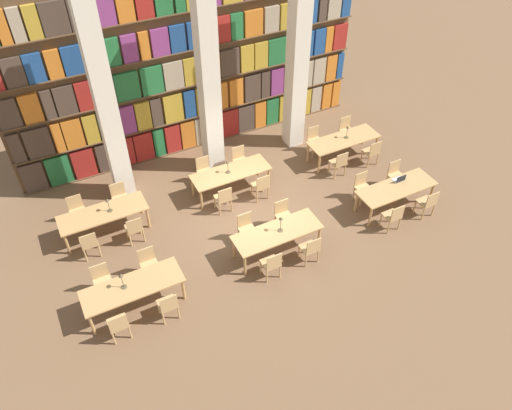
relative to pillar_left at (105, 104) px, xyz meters
The scene contains 41 objects.
ground_plane 4.96m from the pillar_left, 43.98° to the right, with size 40.00×40.00×0.00m, color brown.
bookshelf_bank 3.16m from the pillar_left, 24.87° to the left, with size 11.08×0.35×5.50m.
pillar_left is the anchor object (origin of this frame).
pillar_center 2.84m from the pillar_left, ahead, with size 0.52×0.52×6.00m.
pillar_right 5.69m from the pillar_left, ahead, with size 0.52×0.52×6.00m.
reading_table_0 4.79m from the pillar_left, 102.68° to the right, with size 2.30×0.81×0.73m.
chair_0 5.59m from the pillar_left, 107.16° to the right, with size 0.42×0.40×0.89m.
chair_1 4.47m from the pillar_left, 113.49° to the right, with size 0.42×0.40×0.89m.
chair_2 5.40m from the pillar_left, 94.05° to the right, with size 0.42×0.40×0.89m.
chair_3 4.23m from the pillar_left, 95.69° to the right, with size 0.42×0.40×0.89m.
desk_lamp_0 4.62m from the pillar_left, 105.13° to the right, with size 0.14×0.14×0.45m.
reading_table_1 5.49m from the pillar_left, 55.19° to the right, with size 2.30×0.81×0.73m.
chair_4 5.86m from the pillar_left, 64.16° to the right, with size 0.42×0.40×0.89m.
chair_5 4.80m from the pillar_left, 55.71° to the right, with size 0.42×0.40×0.89m.
chair_6 6.37m from the pillar_left, 54.43° to the right, with size 0.42×0.40×0.89m.
chair_7 5.42m from the pillar_left, 44.80° to the right, with size 0.42×0.40×0.89m.
desk_lamp_1 5.38m from the pillar_left, 54.39° to the right, with size 0.14×0.14×0.47m.
reading_table_2 8.11m from the pillar_left, 31.69° to the right, with size 2.30×0.81×0.73m.
chair_8 8.06m from the pillar_left, 38.52° to the right, with size 0.42×0.40×0.89m.
chair_9 7.33m from the pillar_left, 29.49° to the right, with size 0.42×0.40×0.89m.
chair_10 8.98m from the pillar_left, 33.60° to the right, with size 0.42×0.40×0.89m.
chair_11 8.32m from the pillar_left, 25.27° to the right, with size 0.42×0.40×0.89m.
laptop 8.17m from the pillar_left, 29.45° to the right, with size 0.32×0.22×0.21m.
reading_table_3 2.87m from the pillar_left, 123.24° to the right, with size 2.30×0.81×0.73m.
chair_12 3.57m from the pillar_left, 125.35° to the right, with size 0.42×0.40×0.89m.
chair_13 2.99m from the pillar_left, 154.95° to the right, with size 0.42×0.40×0.89m.
chair_14 3.27m from the pillar_left, 98.14° to the right, with size 0.42×0.40×0.89m.
chair_15 2.62m from the pillar_left, 113.34° to the right, with size 0.42×0.40×0.89m.
desk_lamp_2 2.54m from the pillar_left, 116.83° to the right, with size 0.14×0.14×0.41m.
reading_table_4 3.90m from the pillar_left, 25.81° to the right, with size 2.30×0.81×0.73m.
chair_16 3.95m from the pillar_left, 42.17° to the right, with size 0.42×0.40×0.89m.
chair_17 3.45m from the pillar_left, 16.42° to the right, with size 0.42×0.40×0.89m.
chair_18 4.72m from the pillar_left, 30.83° to the right, with size 0.42×0.40×0.89m.
chair_19 4.30m from the pillar_left, 10.99° to the right, with size 0.42×0.40×0.89m.
desk_lamp_3 3.64m from the pillar_left, 26.30° to the right, with size 0.14×0.14×0.41m.
reading_table_5 7.18m from the pillar_left, 12.58° to the right, with size 2.30×0.81×0.73m.
chair_20 6.87m from the pillar_left, 19.82° to the right, with size 0.42×0.40×0.89m.
chair_21 6.57m from the pillar_left, ahead, with size 0.42×0.40×0.89m.
chair_22 7.97m from the pillar_left, 16.67° to the right, with size 0.42×0.40×0.89m.
chair_23 7.71m from the pillar_left, ahead, with size 0.42×0.40×0.89m.
desk_lamp_4 7.17m from the pillar_left, 12.19° to the right, with size 0.14×0.14×0.43m.
Camera 1 is at (-4.49, -8.90, 9.66)m, focal length 35.00 mm.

